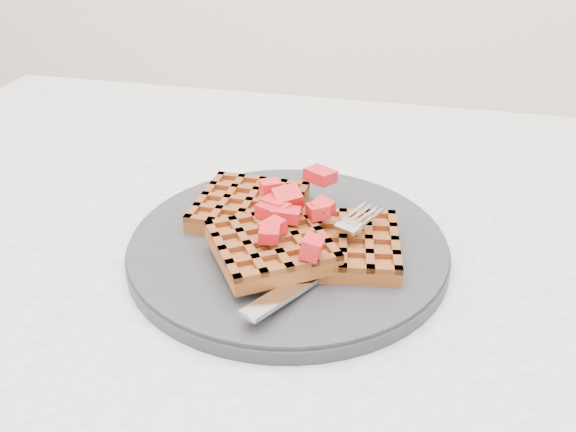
{
  "coord_description": "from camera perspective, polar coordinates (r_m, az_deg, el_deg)",
  "views": [
    {
      "loc": [
        0.03,
        -0.47,
        1.07
      ],
      "look_at": [
        -0.08,
        -0.01,
        0.79
      ],
      "focal_mm": 40.0,
      "sensor_mm": 36.0,
      "label": 1
    }
  ],
  "objects": [
    {
      "name": "table",
      "position": [
        0.65,
        7.27,
        -12.38
      ],
      "size": [
        1.2,
        0.8,
        0.75
      ],
      "color": "silver",
      "rests_on": "ground"
    },
    {
      "name": "waffles",
      "position": [
        0.56,
        -0.07,
        -1.32
      ],
      "size": [
        0.2,
        0.19,
        0.03
      ],
      "color": "brown",
      "rests_on": "plate"
    },
    {
      "name": "fork",
      "position": [
        0.53,
        3.4,
        -4.12
      ],
      "size": [
        0.1,
        0.17,
        0.02
      ],
      "primitive_type": null,
      "rotation": [
        0.0,
        0.0,
        -0.45
      ],
      "color": "silver",
      "rests_on": "plate"
    },
    {
      "name": "plate",
      "position": [
        0.57,
        0.0,
        -2.76
      ],
      "size": [
        0.28,
        0.28,
        0.02
      ],
      "primitive_type": "cylinder",
      "color": "#242427",
      "rests_on": "table"
    },
    {
      "name": "strawberry_pile",
      "position": [
        0.55,
        0.0,
        1.26
      ],
      "size": [
        0.15,
        0.15,
        0.02
      ],
      "primitive_type": null,
      "color": "#9F0008",
      "rests_on": "waffles"
    }
  ]
}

